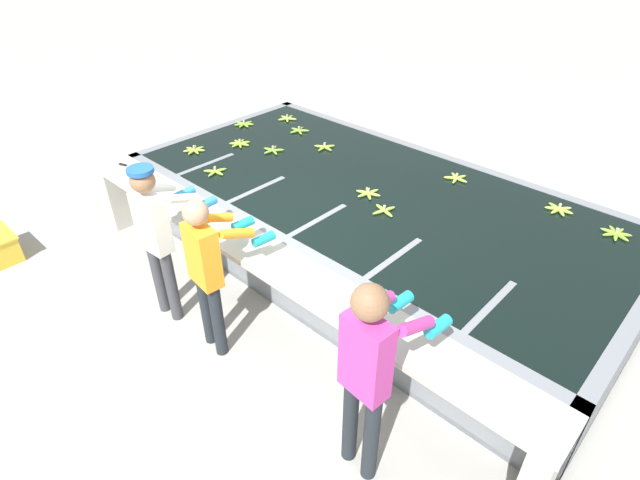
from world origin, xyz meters
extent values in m
plane|color=#A3A099|center=(0.00, 0.00, 0.00)|extent=(80.00, 80.00, 0.00)
cube|color=gray|center=(0.00, 1.81, 0.03)|extent=(5.54, 2.73, 0.06)
cube|color=gray|center=(0.00, 0.51, 0.43)|extent=(5.54, 0.12, 0.85)
cube|color=gray|center=(0.00, 3.12, 0.43)|extent=(5.54, 0.12, 0.85)
cube|color=gray|center=(-2.71, 1.81, 0.43)|extent=(0.12, 2.73, 0.85)
cube|color=gray|center=(2.71, 1.81, 0.43)|extent=(0.12, 2.73, 0.85)
cube|color=black|center=(0.00, 1.81, 0.45)|extent=(5.30, 2.49, 0.79)
cube|color=gray|center=(-1.85, 0.97, 0.43)|extent=(0.06, 0.80, 0.85)
cube|color=gray|center=(-0.92, 0.97, 0.43)|extent=(0.06, 0.80, 0.85)
cube|color=gray|center=(0.00, 0.97, 0.43)|extent=(0.06, 0.80, 0.85)
cube|color=gray|center=(0.92, 0.97, 0.43)|extent=(0.06, 0.80, 0.85)
cube|color=gray|center=(1.85, 0.97, 0.43)|extent=(0.06, 0.80, 0.85)
cube|color=#B7B2A3|center=(0.00, 0.23, 0.83)|extent=(5.54, 0.45, 0.05)
cube|color=#B7B2A3|center=(-2.67, 0.23, 0.40)|extent=(0.16, 0.41, 0.80)
cube|color=#B7B2A3|center=(2.67, 0.23, 0.40)|extent=(0.16, 0.41, 0.80)
cylinder|color=#38383D|center=(-0.90, -0.35, 0.40)|extent=(0.11, 0.11, 0.79)
cylinder|color=#38383D|center=(-0.70, -0.34, 0.40)|extent=(0.11, 0.11, 0.79)
cube|color=white|center=(-0.80, -0.35, 1.08)|extent=(0.33, 0.19, 0.56)
sphere|color=#896042|center=(-0.80, -0.35, 1.50)|extent=(0.22, 0.22, 0.22)
cylinder|color=#1E5199|center=(-0.80, -0.35, 1.59)|extent=(0.23, 0.23, 0.04)
cylinder|color=white|center=(-0.98, -0.11, 1.27)|extent=(0.10, 0.31, 0.18)
cylinder|color=teal|center=(-1.00, 0.14, 1.11)|extent=(0.10, 0.21, 0.08)
cylinder|color=white|center=(-0.66, -0.09, 1.27)|extent=(0.10, 0.31, 0.18)
cylinder|color=teal|center=(-0.68, 0.16, 1.11)|extent=(0.10, 0.21, 0.08)
cylinder|color=#1E2328|center=(-0.19, -0.30, 0.39)|extent=(0.11, 0.11, 0.77)
cylinder|color=#1E2328|center=(0.00, -0.32, 0.39)|extent=(0.11, 0.11, 0.77)
cube|color=orange|center=(-0.09, -0.31, 1.05)|extent=(0.34, 0.20, 0.55)
sphere|color=tan|center=(-0.09, -0.31, 1.45)|extent=(0.21, 0.21, 0.21)
cylinder|color=orange|center=(-0.23, -0.04, 1.23)|extent=(0.11, 0.32, 0.18)
cylinder|color=teal|center=(-0.20, 0.21, 1.07)|extent=(0.10, 0.21, 0.08)
cylinder|color=orange|center=(0.09, -0.08, 1.23)|extent=(0.11, 0.32, 0.18)
cylinder|color=teal|center=(0.12, 0.17, 1.07)|extent=(0.10, 0.21, 0.08)
cylinder|color=#1E2328|center=(1.53, -0.31, 0.42)|extent=(0.11, 0.11, 0.84)
cylinder|color=#1E2328|center=(1.73, -0.32, 0.42)|extent=(0.11, 0.11, 0.84)
cube|color=#BC388E|center=(1.63, -0.32, 1.14)|extent=(0.33, 0.20, 0.59)
sphere|color=#896042|center=(1.63, -0.32, 1.58)|extent=(0.23, 0.23, 0.23)
cylinder|color=#BC388E|center=(1.49, -0.05, 1.35)|extent=(0.11, 0.31, 0.18)
cylinder|color=#1EA3AD|center=(1.51, 0.20, 1.18)|extent=(0.10, 0.21, 0.08)
cylinder|color=#BC388E|center=(1.81, -0.08, 1.35)|extent=(0.11, 0.31, 0.18)
cylinder|color=#1EA3AD|center=(1.83, 0.17, 1.18)|extent=(0.10, 0.21, 0.08)
ellipsoid|color=#8CB738|center=(-2.03, 1.66, 0.87)|extent=(0.12, 0.17, 0.04)
ellipsoid|color=#8CB738|center=(-2.06, 1.62, 0.87)|extent=(0.17, 0.06, 0.04)
ellipsoid|color=#8CB738|center=(-2.04, 1.58, 0.87)|extent=(0.15, 0.14, 0.04)
ellipsoid|color=#8CB738|center=(-2.00, 1.56, 0.87)|extent=(0.05, 0.17, 0.04)
ellipsoid|color=#8CB738|center=(-1.96, 1.58, 0.87)|extent=(0.16, 0.13, 0.04)
ellipsoid|color=#8CB738|center=(-1.95, 1.63, 0.87)|extent=(0.17, 0.08, 0.04)
ellipsoid|color=#8CB738|center=(-1.98, 1.66, 0.87)|extent=(0.10, 0.17, 0.04)
cylinder|color=tan|center=(-2.00, 1.61, 0.90)|extent=(0.03, 0.03, 0.04)
ellipsoid|color=#8CB738|center=(-1.08, 2.28, 0.87)|extent=(0.17, 0.06, 0.04)
ellipsoid|color=#8CB738|center=(-1.11, 2.33, 0.87)|extent=(0.11, 0.17, 0.04)
ellipsoid|color=#8CB738|center=(-1.17, 2.32, 0.87)|extent=(0.15, 0.15, 0.04)
ellipsoid|color=#8CB738|center=(-1.18, 2.26, 0.87)|extent=(0.17, 0.11, 0.04)
ellipsoid|color=#8CB738|center=(-1.12, 2.23, 0.87)|extent=(0.06, 0.17, 0.04)
cylinder|color=tan|center=(-1.13, 2.28, 0.90)|extent=(0.03, 0.03, 0.04)
ellipsoid|color=#7FAD33|center=(2.19, 2.65, 0.87)|extent=(0.13, 0.16, 0.04)
ellipsoid|color=#7FAD33|center=(2.24, 2.64, 0.87)|extent=(0.08, 0.17, 0.04)
ellipsoid|color=#7FAD33|center=(2.27, 2.67, 0.87)|extent=(0.17, 0.10, 0.04)
ellipsoid|color=#7FAD33|center=(2.27, 2.72, 0.87)|extent=(0.17, 0.11, 0.04)
ellipsoid|color=#7FAD33|center=(2.23, 2.75, 0.87)|extent=(0.07, 0.17, 0.04)
ellipsoid|color=#7FAD33|center=(2.19, 2.74, 0.87)|extent=(0.14, 0.15, 0.04)
ellipsoid|color=#7FAD33|center=(2.17, 2.69, 0.87)|extent=(0.17, 0.04, 0.04)
cylinder|color=tan|center=(2.22, 2.70, 0.90)|extent=(0.03, 0.03, 0.04)
ellipsoid|color=#93BC3D|center=(0.36, 1.49, 0.87)|extent=(0.08, 0.17, 0.04)
ellipsoid|color=#93BC3D|center=(0.43, 1.52, 0.87)|extent=(0.17, 0.08, 0.04)
ellipsoid|color=#93BC3D|center=(0.40, 1.59, 0.87)|extent=(0.08, 0.17, 0.04)
ellipsoid|color=#93BC3D|center=(0.33, 1.56, 0.87)|extent=(0.17, 0.08, 0.04)
cylinder|color=tan|center=(0.38, 1.54, 0.90)|extent=(0.03, 0.03, 0.04)
ellipsoid|color=#8CB738|center=(-1.57, 0.96, 0.87)|extent=(0.08, 0.17, 0.04)
ellipsoid|color=#8CB738|center=(-1.63, 0.94, 0.87)|extent=(0.16, 0.12, 0.04)
ellipsoid|color=#8CB738|center=(-1.62, 0.87, 0.87)|extent=(0.16, 0.13, 0.04)
ellipsoid|color=#8CB738|center=(-1.56, 0.85, 0.87)|extent=(0.09, 0.17, 0.04)
ellipsoid|color=#8CB738|center=(-1.53, 0.91, 0.87)|extent=(0.17, 0.04, 0.04)
cylinder|color=tan|center=(-1.58, 0.91, 0.90)|extent=(0.03, 0.03, 0.04)
ellipsoid|color=#75A333|center=(-1.50, 1.80, 0.87)|extent=(0.14, 0.15, 0.04)
ellipsoid|color=#75A333|center=(-1.56, 1.81, 0.87)|extent=(0.12, 0.16, 0.04)
ellipsoid|color=#75A333|center=(-1.59, 1.75, 0.87)|extent=(0.17, 0.08, 0.04)
ellipsoid|color=#75A333|center=(-1.54, 1.71, 0.87)|extent=(0.05, 0.17, 0.04)
ellipsoid|color=#75A333|center=(-1.48, 1.74, 0.87)|extent=(0.17, 0.10, 0.04)
cylinder|color=tan|center=(-1.53, 1.76, 0.90)|extent=(0.03, 0.03, 0.04)
ellipsoid|color=#93BC3D|center=(-2.26, 1.15, 0.87)|extent=(0.04, 0.17, 0.04)
ellipsoid|color=#93BC3D|center=(-2.30, 1.13, 0.87)|extent=(0.15, 0.14, 0.04)
ellipsoid|color=#93BC3D|center=(-2.32, 1.08, 0.87)|extent=(0.17, 0.07, 0.04)
ellipsoid|color=#93BC3D|center=(-2.29, 1.04, 0.87)|extent=(0.11, 0.17, 0.04)
ellipsoid|color=#93BC3D|center=(-2.24, 1.04, 0.87)|extent=(0.10, 0.17, 0.04)
ellipsoid|color=#93BC3D|center=(-2.21, 1.08, 0.87)|extent=(0.17, 0.08, 0.04)
ellipsoid|color=#93BC3D|center=(-2.22, 1.12, 0.87)|extent=(0.16, 0.13, 0.04)
cylinder|color=tan|center=(-2.26, 1.09, 0.90)|extent=(0.03, 0.03, 0.04)
ellipsoid|color=#9EC642|center=(-2.23, 2.60, 0.87)|extent=(0.10, 0.17, 0.04)
ellipsoid|color=#9EC642|center=(-2.17, 2.62, 0.87)|extent=(0.15, 0.14, 0.04)
ellipsoid|color=#9EC642|center=(-2.16, 2.68, 0.87)|extent=(0.16, 0.12, 0.04)
ellipsoid|color=#9EC642|center=(-2.22, 2.71, 0.87)|extent=(0.07, 0.17, 0.04)
ellipsoid|color=#9EC642|center=(-2.27, 2.66, 0.87)|extent=(0.17, 0.05, 0.04)
cylinder|color=tan|center=(-2.21, 2.65, 0.90)|extent=(0.03, 0.03, 0.04)
ellipsoid|color=#7FAD33|center=(-2.54, 2.13, 0.87)|extent=(0.15, 0.14, 0.04)
ellipsoid|color=#7FAD33|center=(-2.55, 2.08, 0.87)|extent=(0.17, 0.07, 0.04)
ellipsoid|color=#7FAD33|center=(-2.53, 2.04, 0.87)|extent=(0.11, 0.17, 0.04)
ellipsoid|color=#7FAD33|center=(-2.48, 2.04, 0.87)|extent=(0.10, 0.17, 0.04)
ellipsoid|color=#7FAD33|center=(-2.45, 2.07, 0.87)|extent=(0.17, 0.08, 0.04)
ellipsoid|color=#7FAD33|center=(-2.45, 2.12, 0.87)|extent=(0.16, 0.13, 0.04)
ellipsoid|color=#7FAD33|center=(-2.50, 2.14, 0.87)|extent=(0.04, 0.17, 0.04)
cylinder|color=tan|center=(-2.50, 2.09, 0.90)|extent=(0.03, 0.03, 0.04)
ellipsoid|color=#9EC642|center=(0.49, 2.64, 0.87)|extent=(0.16, 0.12, 0.04)
ellipsoid|color=#9EC642|center=(0.55, 2.62, 0.87)|extent=(0.08, 0.17, 0.04)
ellipsoid|color=#9EC642|center=(0.59, 2.67, 0.87)|extent=(0.17, 0.04, 0.04)
ellipsoid|color=#9EC642|center=(0.56, 2.72, 0.87)|extent=(0.09, 0.17, 0.04)
ellipsoid|color=#9EC642|center=(0.50, 2.70, 0.87)|extent=(0.16, 0.13, 0.04)
cylinder|color=tan|center=(0.54, 2.67, 0.90)|extent=(0.03, 0.03, 0.04)
ellipsoid|color=#93BC3D|center=(0.08, 1.67, 0.87)|extent=(0.15, 0.14, 0.04)
ellipsoid|color=#93BC3D|center=(0.09, 1.73, 0.87)|extent=(0.17, 0.09, 0.04)
ellipsoid|color=#93BC3D|center=(0.05, 1.76, 0.87)|extent=(0.07, 0.17, 0.04)
ellipsoid|color=#93BC3D|center=(0.00, 1.75, 0.87)|extent=(0.15, 0.14, 0.04)
ellipsoid|color=#93BC3D|center=(-0.02, 1.69, 0.87)|extent=(0.17, 0.09, 0.04)
ellipsoid|color=#93BC3D|center=(0.02, 1.66, 0.87)|extent=(0.07, 0.17, 0.04)
cylinder|color=tan|center=(0.04, 1.71, 0.90)|extent=(0.03, 0.03, 0.04)
ellipsoid|color=#9EC642|center=(1.60, 2.80, 0.87)|extent=(0.17, 0.10, 0.04)
ellipsoid|color=#9EC642|center=(1.61, 2.75, 0.87)|extent=(0.17, 0.11, 0.04)
ellipsoid|color=#9EC642|center=(1.64, 2.73, 0.87)|extent=(0.07, 0.17, 0.04)
ellipsoid|color=#9EC642|center=(1.69, 2.74, 0.87)|extent=(0.14, 0.15, 0.04)
ellipsoid|color=#9EC642|center=(1.71, 2.78, 0.87)|extent=(0.17, 0.04, 0.04)
ellipsoid|color=#9EC642|center=(1.69, 2.82, 0.87)|extent=(0.13, 0.16, 0.04)
ellipsoid|color=#9EC642|center=(1.64, 2.83, 0.87)|extent=(0.08, 0.17, 0.04)
cylinder|color=tan|center=(1.66, 2.78, 0.90)|extent=(0.03, 0.03, 0.04)
ellipsoid|color=#75A333|center=(-1.72, 2.42, 0.87)|extent=(0.16, 0.12, 0.04)
ellipsoid|color=#75A333|center=(-1.72, 2.48, 0.87)|extent=(0.15, 0.14, 0.04)
ellipsoid|color=#75A333|center=(-1.78, 2.50, 0.87)|extent=(0.10, 0.17, 0.04)
ellipsoid|color=#75A333|center=(-1.82, 2.44, 0.87)|extent=(0.17, 0.05, 0.04)
ellipsoid|color=#75A333|center=(-1.77, 2.39, 0.87)|extent=(0.07, 0.17, 0.04)
cylinder|color=tan|center=(-1.76, 2.45, 0.90)|extent=(0.03, 0.03, 0.04)
cube|color=silver|center=(-2.35, 0.33, 0.86)|extent=(0.20, 0.10, 0.00)
cube|color=black|center=(-2.54, 0.26, 0.86)|extent=(0.10, 0.06, 0.02)
camera|label=1|loc=(2.88, -2.06, 3.45)|focal=28.00mm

